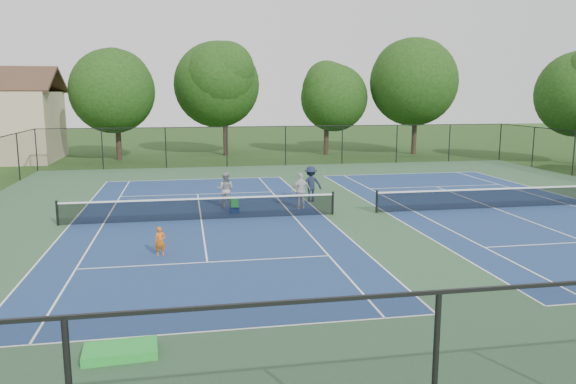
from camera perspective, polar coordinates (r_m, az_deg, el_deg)
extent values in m
plane|color=#234716|center=(26.05, 6.78, -2.21)|extent=(140.00, 140.00, 0.00)
cube|color=#2A4A29|center=(26.04, 6.78, -2.20)|extent=(36.00, 36.00, 0.01)
cube|color=navy|center=(24.92, -8.81, -2.80)|extent=(10.97, 23.77, 0.00)
cube|color=white|center=(36.60, -9.38, 1.28)|extent=(10.97, 0.06, 0.00)
cube|color=white|center=(13.58, -7.21, -13.81)|extent=(10.97, 0.06, 0.00)
cube|color=white|center=(25.38, -21.30, -3.13)|extent=(0.06, 23.77, 0.00)
cube|color=white|center=(25.64, 3.54, -2.32)|extent=(0.06, 23.77, 0.00)
cube|color=white|center=(25.15, -18.23, -3.06)|extent=(0.06, 23.77, 0.00)
cube|color=white|center=(25.35, 0.54, -2.45)|extent=(0.06, 23.77, 0.00)
cube|color=white|center=(31.19, -9.17, -0.22)|extent=(8.23, 0.06, 0.00)
cube|color=white|center=(18.73, -8.20, -7.07)|extent=(8.23, 0.06, 0.00)
cube|color=white|center=(24.91, -8.81, -2.79)|extent=(0.06, 12.80, 0.00)
cylinder|color=black|center=(25.37, -22.40, -2.00)|extent=(0.10, 0.10, 1.07)
cylinder|color=black|center=(25.65, 4.57, -1.14)|extent=(0.10, 0.10, 1.07)
cube|color=black|center=(24.82, -8.83, -1.76)|extent=(11.90, 0.01, 0.90)
cube|color=white|center=(24.73, -8.86, -0.67)|extent=(11.90, 0.04, 0.07)
cube|color=navy|center=(28.87, 20.18, -1.54)|extent=(10.97, 23.77, 0.00)
cube|color=white|center=(39.40, 11.43, 1.83)|extent=(10.97, 0.06, 0.00)
cube|color=white|center=(26.52, 9.91, -2.04)|extent=(0.06, 23.77, 0.00)
cube|color=white|center=(27.03, 12.64, -1.91)|extent=(0.06, 23.77, 0.00)
cube|color=white|center=(31.16, 26.72, -1.18)|extent=(0.06, 23.77, 0.00)
cube|color=white|center=(34.43, 14.80, 0.54)|extent=(8.23, 0.06, 0.00)
cube|color=white|center=(28.87, 20.18, -1.53)|extent=(0.06, 12.80, 0.00)
cylinder|color=black|center=(26.27, 9.00, -0.97)|extent=(0.10, 0.10, 1.07)
cube|color=black|center=(28.79, 20.24, -0.64)|extent=(11.90, 0.01, 0.90)
cube|color=white|center=(28.71, 20.29, 0.30)|extent=(11.90, 0.04, 0.07)
cylinder|color=black|center=(43.74, -24.20, 3.91)|extent=(0.08, 0.08, 3.00)
cylinder|color=black|center=(42.89, -18.35, 4.17)|extent=(0.08, 0.08, 3.00)
cylinder|color=black|center=(42.51, -12.31, 4.40)|extent=(0.08, 0.08, 3.00)
cylinder|color=black|center=(42.60, -6.24, 4.58)|extent=(0.08, 0.08, 3.00)
cylinder|color=black|center=(43.16, -0.25, 4.71)|extent=(0.08, 0.08, 3.00)
cylinder|color=black|center=(44.18, 5.52, 4.79)|extent=(0.08, 0.08, 3.00)
cylinder|color=black|center=(45.62, 10.99, 4.82)|extent=(0.08, 0.08, 3.00)
cylinder|color=black|center=(47.44, 16.07, 4.80)|extent=(0.08, 0.08, 3.00)
cylinder|color=black|center=(49.61, 20.75, 4.76)|extent=(0.08, 0.08, 3.00)
cylinder|color=black|center=(42.19, 27.04, 3.50)|extent=(0.08, 0.08, 3.00)
cylinder|color=black|center=(45.83, 23.64, 4.18)|extent=(0.08, 0.08, 3.00)
cylinder|color=black|center=(39.41, -25.72, 3.22)|extent=(0.08, 0.08, 3.00)
cube|color=black|center=(43.16, -0.25, 4.71)|extent=(36.00, 0.01, 3.00)
cube|color=black|center=(43.05, -0.25, 6.70)|extent=(36.00, 0.05, 0.05)
cylinder|color=#2D2116|center=(48.73, -16.85, 5.35)|extent=(0.44, 0.44, 3.78)
sphere|color=black|center=(48.60, -17.07, 9.77)|extent=(6.80, 6.80, 6.80)
sphere|color=black|center=(48.61, -17.11, 10.55)|extent=(5.58, 5.58, 5.58)
sphere|color=black|center=(48.62, -17.15, 11.33)|extent=(4.35, 4.35, 4.35)
cylinder|color=#2D2116|center=(50.54, -6.37, 6.07)|extent=(0.44, 0.44, 4.14)
sphere|color=black|center=(50.44, -6.46, 10.79)|extent=(7.60, 7.60, 7.60)
sphere|color=black|center=(50.45, -6.47, 11.50)|extent=(6.23, 6.23, 6.23)
sphere|color=black|center=(50.47, -6.49, 12.21)|extent=(4.86, 4.86, 4.86)
cylinder|color=#2D2116|center=(51.03, 3.91, 5.74)|extent=(0.44, 0.44, 3.42)
sphere|color=black|center=(50.89, 3.95, 9.52)|extent=(6.00, 6.00, 6.00)
sphere|color=black|center=(50.89, 3.96, 10.31)|extent=(4.92, 4.92, 4.92)
sphere|color=black|center=(50.90, 3.97, 11.10)|extent=(3.84, 3.84, 3.84)
cylinder|color=#2D2116|center=(52.62, 12.71, 6.14)|extent=(0.44, 0.44, 4.32)
sphere|color=black|center=(52.52, 12.89, 10.83)|extent=(7.80, 7.80, 7.80)
sphere|color=black|center=(52.54, 12.92, 11.50)|extent=(6.40, 6.40, 6.40)
sphere|color=black|center=(52.56, 12.94, 12.17)|extent=(4.99, 4.99, 4.99)
imported|color=#DC5C0E|center=(19.66, -12.86, -4.91)|extent=(0.40, 0.29, 1.01)
imported|color=#98999B|center=(27.38, -6.37, 0.24)|extent=(1.00, 0.88, 1.73)
imported|color=silver|center=(26.92, 1.31, 0.15)|extent=(1.10, 0.70, 1.75)
imported|color=#181F35|center=(28.70, 2.33, 0.83)|extent=(1.19, 0.71, 1.81)
cube|color=#153A94|center=(26.04, -5.47, -1.86)|extent=(0.44, 0.36, 0.29)
cube|color=green|center=(25.97, -5.48, -1.09)|extent=(0.37, 0.32, 0.42)
cube|color=green|center=(12.81, -16.65, -15.23)|extent=(1.57, 0.95, 0.20)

